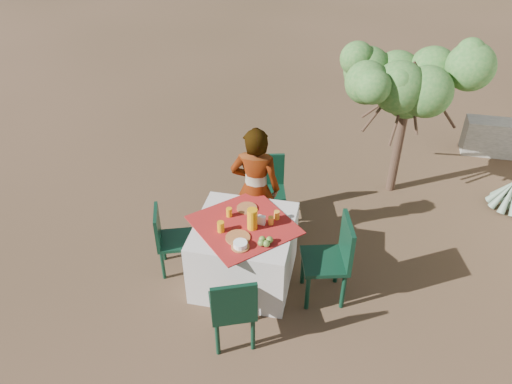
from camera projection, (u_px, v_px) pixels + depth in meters
ground at (280, 280)px, 5.57m from camera, size 160.00×160.00×0.00m
table at (244, 252)px, 5.39m from camera, size 1.30×1.30×0.76m
chair_far at (268, 186)px, 6.20m from camera, size 0.50×0.50×0.89m
chair_near at (233, 308)px, 4.59m from camera, size 0.54×0.54×0.90m
chair_left at (168, 237)px, 5.47m from camera, size 0.48×0.48×0.82m
chair_right at (333, 256)px, 5.08m from camera, size 0.56×0.56×0.99m
person at (255, 189)px, 5.65m from camera, size 0.59×0.40×1.56m
shrub_tree at (413, 89)px, 6.18m from camera, size 1.60×1.57×1.88m
agave at (512, 194)px, 6.56m from camera, size 0.57×0.57×0.61m
plate_far at (247, 208)px, 5.38m from camera, size 0.22×0.22×0.01m
plate_near at (238, 238)px, 4.98m from camera, size 0.25×0.25×0.01m
glass_far at (229, 212)px, 5.25m from camera, size 0.06×0.06×0.10m
glass_near at (221, 227)px, 5.04m from camera, size 0.07×0.07×0.12m
juice_pitcher at (252, 219)px, 5.05m from camera, size 0.11×0.11×0.24m
bowl_plate at (240, 247)px, 4.88m from camera, size 0.18×0.18×0.01m
white_bowl at (240, 244)px, 4.86m from camera, size 0.14×0.14×0.05m
jar_left at (271, 221)px, 5.15m from camera, size 0.06×0.06×0.09m
jar_right at (277, 215)px, 5.22m from camera, size 0.06×0.06×0.10m
napkin_holder at (262, 220)px, 5.14m from camera, size 0.08×0.05×0.10m
fruit_cluster at (265, 241)px, 4.89m from camera, size 0.14×0.13×0.07m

